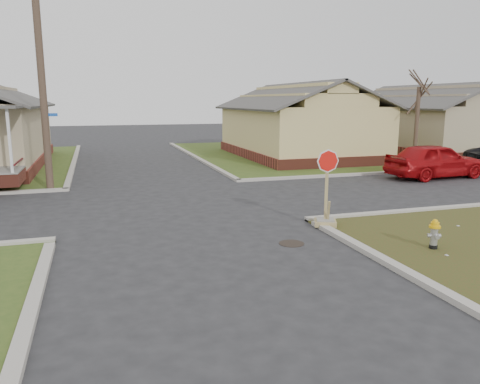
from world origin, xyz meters
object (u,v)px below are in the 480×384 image
object	(u,v)px
stop_sign	(326,209)
red_sedan	(435,161)
utility_pole	(41,71)
fire_hydrant	(434,232)

from	to	relation	value
stop_sign	red_sedan	world-z (taller)	stop_sign
utility_pole	stop_sign	bearing A→B (deg)	-45.90
utility_pole	fire_hydrant	size ratio (longest dim) A/B	12.41
red_sedan	fire_hydrant	bearing A→B (deg)	137.25
fire_hydrant	stop_sign	xyz separation A→B (m)	(-1.48, 2.69, 0.07)
fire_hydrant	red_sedan	bearing A→B (deg)	75.09
utility_pole	stop_sign	xyz separation A→B (m)	(7.96, -8.21, -4.14)
stop_sign	utility_pole	bearing A→B (deg)	158.35
utility_pole	red_sedan	distance (m)	17.39
fire_hydrant	stop_sign	size ratio (longest dim) A/B	0.33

